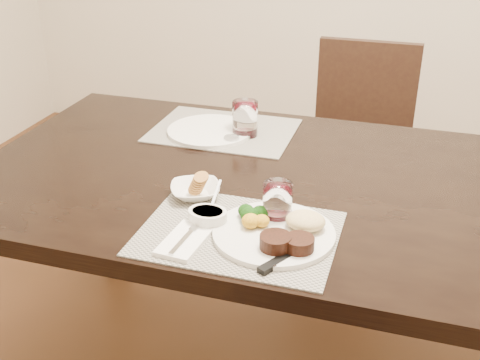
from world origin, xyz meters
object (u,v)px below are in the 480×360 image
(steak_knife, at_px, (281,255))
(cracker_bowl, at_px, (195,190))
(dinner_plate, at_px, (279,231))
(wine_glass_near, at_px, (277,204))
(chair_far, at_px, (359,140))
(far_plate, at_px, (210,131))

(steak_knife, distance_m, cracker_bowl, 0.35)
(dinner_plate, distance_m, steak_knife, 0.08)
(wine_glass_near, bearing_deg, chair_far, 86.24)
(cracker_bowl, bearing_deg, steak_knife, -36.39)
(cracker_bowl, height_order, far_plate, cracker_bowl)
(chair_far, xyz_separation_m, dinner_plate, (-0.05, -1.24, 0.27))
(dinner_plate, xyz_separation_m, steak_knife, (0.02, -0.08, -0.01))
(cracker_bowl, xyz_separation_m, wine_glass_near, (0.23, -0.05, 0.03))
(steak_knife, xyz_separation_m, wine_glass_near, (-0.05, 0.15, 0.04))
(chair_far, xyz_separation_m, far_plate, (-0.42, -0.69, 0.26))
(far_plate, bearing_deg, dinner_plate, -56.27)
(chair_far, bearing_deg, steak_knife, -91.19)
(dinner_plate, xyz_separation_m, cracker_bowl, (-0.26, 0.13, 0.00))
(steak_knife, xyz_separation_m, cracker_bowl, (-0.28, 0.21, 0.01))
(chair_far, distance_m, cracker_bowl, 1.18)
(chair_far, height_order, wine_glass_near, chair_far)
(dinner_plate, bearing_deg, wine_glass_near, 124.04)
(dinner_plate, bearing_deg, cracker_bowl, 169.29)
(steak_knife, height_order, wine_glass_near, wine_glass_near)
(steak_knife, relative_size, far_plate, 0.90)
(far_plate, bearing_deg, steak_knife, -57.99)
(wine_glass_near, xyz_separation_m, far_plate, (-0.34, 0.48, -0.04))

